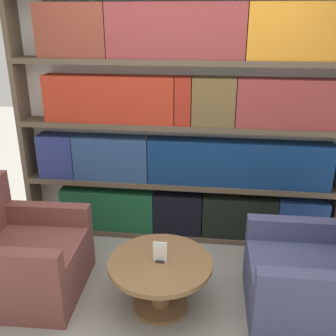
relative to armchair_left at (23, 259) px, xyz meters
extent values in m
plane|color=gray|center=(1.18, -0.29, -0.31)|extent=(14.00, 14.00, 0.00)
cube|color=silver|center=(1.18, 1.18, 0.88)|extent=(3.14, 0.05, 2.38)
cube|color=brown|center=(-0.36, 1.05, 0.88)|extent=(0.05, 0.30, 2.38)
cube|color=brown|center=(1.18, 1.05, -0.28)|extent=(3.04, 0.30, 0.05)
cube|color=brown|center=(1.18, 1.05, 0.29)|extent=(3.04, 0.30, 0.05)
cube|color=brown|center=(1.18, 1.05, 0.88)|extent=(3.04, 0.30, 0.05)
cube|color=brown|center=(1.18, 1.05, 1.48)|extent=(3.04, 0.30, 0.05)
cube|color=#164B2D|center=(0.44, 1.03, -0.04)|extent=(0.98, 0.20, 0.44)
cube|color=black|center=(1.18, 1.03, -0.04)|extent=(0.49, 0.20, 0.44)
cube|color=black|center=(1.80, 1.03, -0.04)|extent=(0.73, 0.20, 0.44)
cube|color=navy|center=(2.42, 1.03, -0.04)|extent=(0.48, 0.20, 0.44)
cube|color=navy|center=(-0.05, 1.03, 0.53)|extent=(0.36, 0.20, 0.44)
cube|color=navy|center=(0.51, 1.03, 0.53)|extent=(0.74, 0.20, 0.44)
cube|color=navy|center=(1.76, 1.03, 0.53)|extent=(1.74, 0.20, 0.44)
cube|color=#A52B19|center=(0.52, 1.03, 1.13)|extent=(1.24, 0.20, 0.44)
cube|color=maroon|center=(1.22, 1.03, 1.13)|extent=(0.15, 0.20, 0.44)
cube|color=brown|center=(1.50, 1.03, 1.13)|extent=(0.39, 0.20, 0.44)
cube|color=maroon|center=(2.16, 1.03, 1.13)|extent=(0.92, 0.20, 0.44)
cube|color=brown|center=(0.21, 1.03, 1.74)|extent=(0.64, 0.20, 0.47)
cube|color=maroon|center=(1.14, 1.03, 1.74)|extent=(1.21, 0.20, 0.47)
cube|color=orange|center=(2.19, 1.03, 1.74)|extent=(0.87, 0.20, 0.47)
cube|color=brown|center=(0.04, 0.00, -0.09)|extent=(0.90, 0.88, 0.44)
cube|color=brown|center=(0.13, -0.36, 0.23)|extent=(0.73, 0.15, 0.18)
cube|color=brown|center=(0.10, 0.37, 0.23)|extent=(0.73, 0.15, 0.18)
cube|color=#42476B|center=(2.26, 0.00, -0.09)|extent=(0.88, 0.86, 0.44)
cube|color=#42476B|center=(2.19, 0.37, 0.23)|extent=(0.73, 0.13, 0.18)
cube|color=#42476B|center=(2.20, -0.37, 0.23)|extent=(0.73, 0.13, 0.18)
cylinder|color=brown|center=(1.15, -0.07, -0.11)|extent=(0.14, 0.14, 0.39)
cylinder|color=brown|center=(1.15, -0.07, -0.29)|extent=(0.44, 0.44, 0.03)
cylinder|color=brown|center=(1.15, -0.07, 0.10)|extent=(0.80, 0.80, 0.04)
cube|color=black|center=(1.15, -0.07, 0.13)|extent=(0.06, 0.06, 0.01)
cube|color=silver|center=(1.15, -0.07, 0.20)|extent=(0.11, 0.01, 0.16)
camera|label=1|loc=(1.52, -2.56, 1.87)|focal=42.00mm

